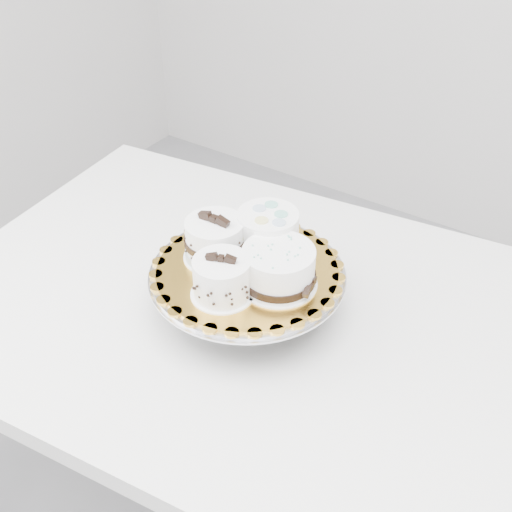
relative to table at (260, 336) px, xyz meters
The scene contains 7 objects.
table is the anchor object (origin of this frame).
cake_stand 0.14m from the table, 125.79° to the right, with size 0.35×0.35×0.09m.
cake_board 0.17m from the table, 125.79° to the right, with size 0.32×0.32×0.00m, color gold.
cake_swirl 0.23m from the table, 95.62° to the right, with size 0.12×0.12×0.09m.
cake_banded 0.22m from the table, 163.87° to the right, with size 0.12×0.12×0.09m.
cake_dots 0.22m from the table, 106.53° to the left, with size 0.14×0.14×0.08m.
cake_ribbon 0.21m from the table, 24.22° to the right, with size 0.15×0.14×0.07m.
Camera 1 is at (0.36, -0.57, 1.55)m, focal length 45.00 mm.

